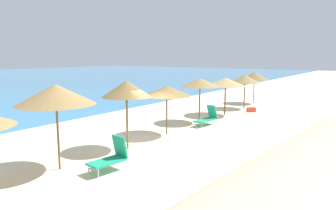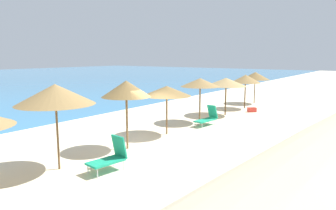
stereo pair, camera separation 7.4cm
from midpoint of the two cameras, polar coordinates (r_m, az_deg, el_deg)
ground_plane at (r=13.64m, az=-2.51°, el=-7.52°), size 160.00×160.00×0.00m
beach_umbrella_3 at (r=11.04m, az=-19.97°, el=1.82°), size 2.62×2.62×2.94m
beach_umbrella_4 at (r=12.90m, az=-7.74°, el=2.92°), size 2.05×2.05×2.87m
beach_umbrella_5 at (r=15.29m, az=-0.39°, el=2.57°), size 2.41×2.41×2.41m
beach_umbrella_6 at (r=18.28m, az=5.71°, el=4.10°), size 2.29×2.29×2.59m
beach_umbrella_7 at (r=20.79m, az=10.35°, el=4.14°), size 2.67×2.67×2.45m
beach_umbrella_8 at (r=23.75m, az=13.76°, el=4.66°), size 2.19×2.19×2.50m
beach_umbrella_9 at (r=26.56m, az=15.40°, el=5.15°), size 2.30×2.30×2.56m
lounge_chair_0 at (r=10.90m, az=-10.50°, el=-9.19°), size 1.37×0.81×1.16m
lounge_chair_3 at (r=17.72m, az=7.05°, el=-2.27°), size 1.63×0.76×1.10m
cooler_box at (r=22.51m, az=14.85°, el=-0.83°), size 0.64×0.64×0.31m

